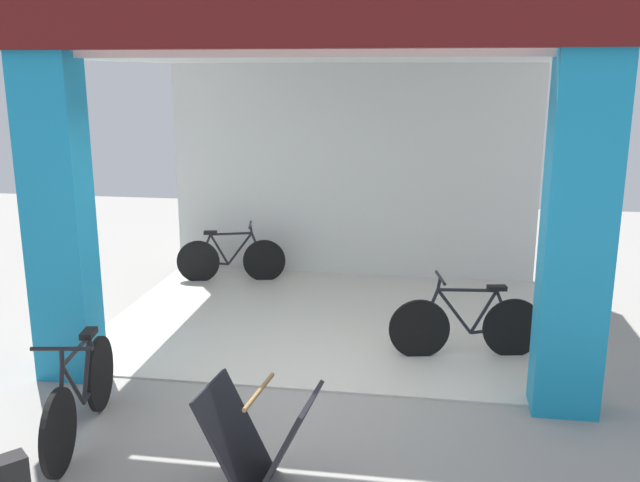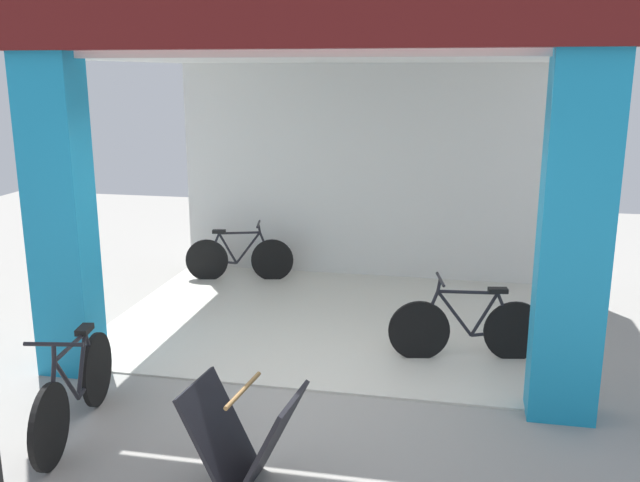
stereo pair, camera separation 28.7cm
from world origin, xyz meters
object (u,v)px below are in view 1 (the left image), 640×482
(bicycle_inside_0, at_px, (467,325))
(sandwich_board_sign, at_px, (260,441))
(bicycle_inside_1, at_px, (231,259))
(bicycle_parked_0, at_px, (81,396))

(bicycle_inside_0, xyz_separation_m, sandwich_board_sign, (-1.47, -2.50, 0.04))
(bicycle_inside_1, bearing_deg, bicycle_parked_0, -89.89)
(bicycle_inside_0, relative_size, sandwich_board_sign, 1.89)
(bicycle_inside_1, relative_size, sandwich_board_sign, 1.79)
(bicycle_inside_1, xyz_separation_m, sandwich_board_sign, (1.53, -4.58, 0.05))
(bicycle_inside_1, relative_size, bicycle_parked_0, 0.91)
(bicycle_inside_0, height_order, bicycle_parked_0, bicycle_parked_0)
(bicycle_inside_0, distance_m, bicycle_parked_0, 3.62)
(bicycle_inside_0, bearing_deg, bicycle_inside_1, 145.24)
(bicycle_parked_0, relative_size, sandwich_board_sign, 1.97)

